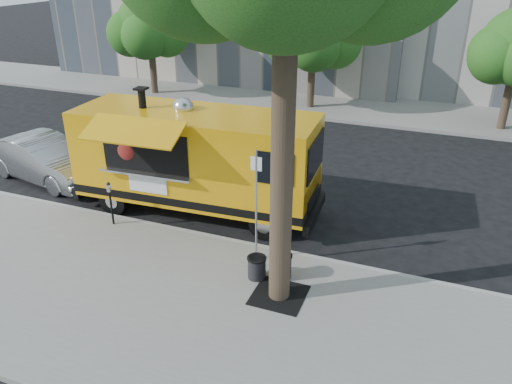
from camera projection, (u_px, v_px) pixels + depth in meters
ground at (226, 225)px, 14.79m from camera, size 120.00×120.00×0.00m
sidewalk at (154, 303)px, 11.40m from camera, size 60.00×6.00×0.15m
curb at (213, 238)px, 13.98m from camera, size 60.00×0.14×0.16m
far_sidewalk at (332, 106)px, 26.11m from camera, size 60.00×5.00×0.15m
tree_well at (279, 295)px, 11.52m from camera, size 1.20×1.20×0.02m
far_tree_a at (149, 26)px, 26.76m from camera, size 3.42×3.42×5.36m
far_tree_b at (314, 32)px, 24.14m from camera, size 3.60×3.60×5.50m
sign_post at (256, 200)px, 12.19m from camera, size 0.28×0.06×3.00m
parking_meter at (110, 198)px, 14.21m from camera, size 0.11×0.11×1.33m
food_truck at (195, 158)px, 14.92m from camera, size 7.63×3.78×3.73m
sedan at (45, 159)px, 17.46m from camera, size 4.97×2.53×1.56m
trash_bin_left at (257, 267)px, 12.04m from camera, size 0.47×0.47×0.57m
trash_bin_right at (281, 265)px, 12.05m from camera, size 0.52×0.52×0.62m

